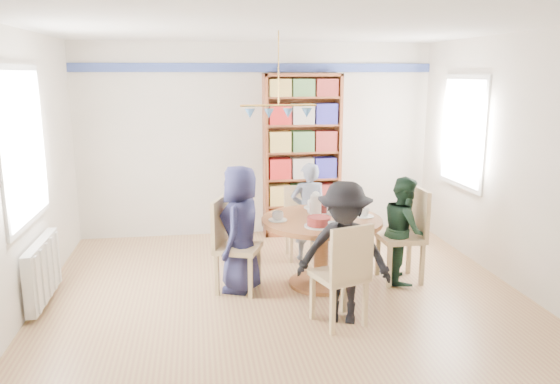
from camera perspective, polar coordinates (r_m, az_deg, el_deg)
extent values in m
plane|color=tan|center=(5.70, 0.62, -11.23)|extent=(5.00, 5.00, 0.00)
plane|color=white|center=(5.24, 0.70, 16.93)|extent=(5.00, 5.00, 0.00)
plane|color=white|center=(7.76, -2.38, 5.45)|extent=(5.00, 0.00, 5.00)
plane|color=white|center=(2.94, 8.70, -6.24)|extent=(5.00, 0.00, 5.00)
plane|color=white|center=(5.49, -26.04, 1.33)|extent=(0.00, 5.00, 5.00)
plane|color=white|center=(6.22, 24.04, 2.67)|extent=(0.00, 5.00, 5.00)
cube|color=#324389|center=(7.68, -2.43, 12.85)|extent=(5.00, 0.02, 0.12)
cube|color=white|center=(5.73, -25.27, 4.35)|extent=(0.03, 1.32, 1.52)
cube|color=white|center=(5.73, -25.08, 4.36)|extent=(0.01, 1.20, 1.40)
cube|color=white|center=(7.31, 18.61, 5.97)|extent=(0.03, 1.12, 1.42)
cube|color=white|center=(7.30, 18.47, 5.97)|extent=(0.01, 1.00, 1.30)
cylinder|color=gold|center=(5.72, -0.16, 12.79)|extent=(0.01, 0.01, 0.75)
cylinder|color=gold|center=(5.73, -0.15, 9.04)|extent=(0.80, 0.02, 0.02)
cone|color=teal|center=(5.70, -3.17, 8.20)|extent=(0.11, 0.11, 0.10)
cone|color=teal|center=(5.72, -1.15, 8.23)|extent=(0.11, 0.11, 0.10)
cone|color=teal|center=(5.75, 0.84, 8.25)|extent=(0.11, 0.11, 0.10)
cone|color=teal|center=(5.79, 2.81, 8.26)|extent=(0.11, 0.11, 0.10)
cube|color=silver|center=(5.99, -23.57, -7.51)|extent=(0.10, 1.00, 0.60)
cube|color=silver|center=(5.62, -23.99, -8.87)|extent=(0.02, 0.06, 0.56)
cube|color=silver|center=(5.80, -23.48, -8.17)|extent=(0.02, 0.06, 0.56)
cube|color=silver|center=(5.98, -23.01, -7.51)|extent=(0.02, 0.06, 0.56)
cube|color=silver|center=(6.16, -22.57, -6.89)|extent=(0.02, 0.06, 0.56)
cube|color=silver|center=(6.35, -22.15, -6.31)|extent=(0.02, 0.06, 0.56)
cylinder|color=brown|center=(5.89, 4.38, -3.01)|extent=(1.30, 1.30, 0.05)
cylinder|color=brown|center=(6.00, 4.32, -6.47)|extent=(0.16, 0.16, 0.70)
cylinder|color=brown|center=(6.11, 4.27, -9.40)|extent=(0.70, 0.70, 0.04)
cube|color=tan|center=(5.79, -4.41, -5.86)|extent=(0.57, 0.57, 0.05)
cube|color=tan|center=(5.77, -6.36, -3.23)|extent=(0.20, 0.43, 0.53)
cube|color=tan|center=(5.67, -3.11, -8.92)|extent=(0.05, 0.05, 0.45)
cube|color=tan|center=(5.99, -2.22, -7.71)|extent=(0.05, 0.05, 0.45)
cube|color=tan|center=(5.76, -6.60, -8.61)|extent=(0.05, 0.05, 0.45)
cube|color=tan|center=(6.08, -5.53, -7.44)|extent=(0.05, 0.05, 0.45)
cube|color=tan|center=(6.21, 12.47, -4.67)|extent=(0.46, 0.46, 0.06)
cube|color=tan|center=(6.21, 14.39, -2.12)|extent=(0.05, 0.46, 0.55)
cube|color=tan|center=(6.39, 10.18, -6.52)|extent=(0.04, 0.04, 0.47)
cube|color=tan|center=(6.06, 11.34, -7.63)|extent=(0.04, 0.04, 0.47)
cube|color=tan|center=(6.52, 13.31, -6.28)|extent=(0.04, 0.04, 0.47)
cube|color=tan|center=(6.19, 14.62, -7.34)|extent=(0.04, 0.04, 0.47)
cube|color=tan|center=(6.82, 2.30, -3.48)|extent=(0.39, 0.39, 0.05)
cube|color=tan|center=(6.93, 2.03, -1.22)|extent=(0.39, 0.04, 0.47)
cube|color=tan|center=(6.70, 1.20, -5.72)|extent=(0.04, 0.04, 0.40)
cube|color=tan|center=(6.76, 3.87, -5.58)|extent=(0.04, 0.04, 0.40)
cube|color=tan|center=(7.00, 0.75, -4.92)|extent=(0.04, 0.04, 0.40)
cube|color=tan|center=(7.06, 3.31, -4.80)|extent=(0.04, 0.04, 0.40)
cube|color=tan|center=(5.08, 6.19, -8.68)|extent=(0.55, 0.55, 0.05)
cube|color=tan|center=(4.84, 7.53, -6.55)|extent=(0.42, 0.17, 0.52)
cube|color=tan|center=(5.40, 6.69, -10.17)|extent=(0.05, 0.05, 0.44)
cube|color=tan|center=(5.22, 3.42, -10.89)|extent=(0.05, 0.05, 0.44)
cube|color=tan|center=(5.13, 8.89, -11.46)|extent=(0.05, 0.05, 0.44)
cube|color=tan|center=(4.95, 5.51, -12.28)|extent=(0.05, 0.05, 0.44)
imported|color=#1B1C3D|center=(5.76, -4.13, -3.87)|extent=(0.63, 0.77, 1.35)
imported|color=black|center=(6.18, 12.83, -3.83)|extent=(0.54, 0.64, 1.18)
imported|color=gray|center=(6.73, 3.00, -2.05)|extent=(0.45, 0.30, 1.22)
imported|color=black|center=(5.06, 6.70, -6.33)|extent=(0.98, 0.76, 1.33)
cube|color=brown|center=(7.64, -1.53, 3.74)|extent=(0.04, 0.33, 2.28)
cube|color=brown|center=(7.84, 6.05, 3.90)|extent=(0.04, 0.33, 2.28)
cube|color=brown|center=(7.64, 2.38, 12.14)|extent=(1.08, 0.33, 0.04)
cube|color=brown|center=(7.96, 2.24, -4.06)|extent=(1.08, 0.33, 0.07)
cube|color=brown|center=(7.87, 2.09, 3.99)|extent=(1.08, 0.02, 2.28)
cube|color=brown|center=(7.86, 2.26, -1.26)|extent=(1.02, 0.30, 0.03)
cube|color=brown|center=(7.78, 2.28, 1.46)|extent=(1.02, 0.30, 0.03)
cube|color=brown|center=(7.72, 2.31, 4.23)|extent=(1.02, 0.30, 0.03)
cube|color=brown|center=(7.67, 2.33, 7.03)|extent=(1.02, 0.30, 0.03)
cube|color=brown|center=(7.65, 2.36, 9.86)|extent=(1.02, 0.30, 0.03)
cube|color=maroon|center=(7.84, -0.06, -2.99)|extent=(0.30, 0.24, 0.28)
cube|color=beige|center=(7.90, 2.28, -2.90)|extent=(0.30, 0.24, 0.28)
cube|color=navy|center=(7.96, 4.57, -2.80)|extent=(0.30, 0.24, 0.28)
cube|color=#D2AD54|center=(7.75, -0.06, -0.27)|extent=(0.30, 0.24, 0.28)
cube|color=#456D3C|center=(7.80, 2.30, -0.19)|extent=(0.30, 0.24, 0.28)
cube|color=maroon|center=(7.87, 4.62, -0.11)|extent=(0.30, 0.24, 0.28)
cube|color=maroon|center=(7.68, -0.06, 2.49)|extent=(0.30, 0.24, 0.28)
cube|color=beige|center=(7.73, 2.32, 2.55)|extent=(0.30, 0.24, 0.28)
cube|color=navy|center=(7.80, 4.67, 2.61)|extent=(0.30, 0.24, 0.28)
cube|color=#D2AD54|center=(7.62, -0.06, 5.30)|extent=(0.30, 0.24, 0.28)
cube|color=#456D3C|center=(7.68, 2.35, 5.35)|extent=(0.30, 0.24, 0.28)
cube|color=maroon|center=(7.74, 4.72, 5.38)|extent=(0.30, 0.24, 0.28)
cube|color=maroon|center=(7.58, -0.06, 8.15)|extent=(0.30, 0.24, 0.28)
cube|color=beige|center=(7.64, 2.37, 8.17)|extent=(0.30, 0.24, 0.28)
cube|color=navy|center=(7.71, 4.77, 8.18)|extent=(0.30, 0.24, 0.28)
cube|color=#D2AD54|center=(7.56, -0.06, 10.84)|extent=(0.30, 0.24, 0.24)
cube|color=#456D3C|center=(7.62, 2.40, 10.84)|extent=(0.30, 0.24, 0.24)
cube|color=maroon|center=(7.69, 4.82, 10.82)|extent=(0.30, 0.24, 0.24)
cylinder|color=white|center=(5.91, 3.75, -1.48)|extent=(0.12, 0.12, 0.24)
sphere|color=white|center=(5.89, 3.77, -0.35)|extent=(0.09, 0.09, 0.09)
cylinder|color=silver|center=(5.99, 5.26, -1.14)|extent=(0.07, 0.07, 0.28)
cylinder|color=teal|center=(5.95, 5.29, 0.26)|extent=(0.03, 0.03, 0.03)
cylinder|color=white|center=(6.15, 4.25, -2.03)|extent=(0.30, 0.30, 0.01)
cylinder|color=maroon|center=(6.14, 4.25, -1.58)|extent=(0.24, 0.24, 0.09)
cylinder|color=white|center=(5.58, 4.08, -3.55)|extent=(0.30, 0.30, 0.01)
cylinder|color=maroon|center=(5.56, 4.08, -3.05)|extent=(0.24, 0.24, 0.09)
cylinder|color=white|center=(5.79, -0.24, -2.93)|extent=(0.20, 0.20, 0.01)
imported|color=white|center=(5.78, -0.24, -2.51)|extent=(0.12, 0.12, 0.10)
cylinder|color=white|center=(6.00, 8.84, -2.52)|extent=(0.20, 0.20, 0.01)
imported|color=white|center=(5.99, 8.85, -2.14)|extent=(0.10, 0.10, 0.09)
cylinder|color=white|center=(6.33, 3.40, -1.62)|extent=(0.20, 0.20, 0.01)
imported|color=white|center=(6.32, 3.41, -1.24)|extent=(0.12, 0.12, 0.10)
cylinder|color=white|center=(5.43, 5.52, -4.02)|extent=(0.20, 0.20, 0.01)
imported|color=white|center=(5.42, 5.53, -3.60)|extent=(0.10, 0.10, 0.09)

